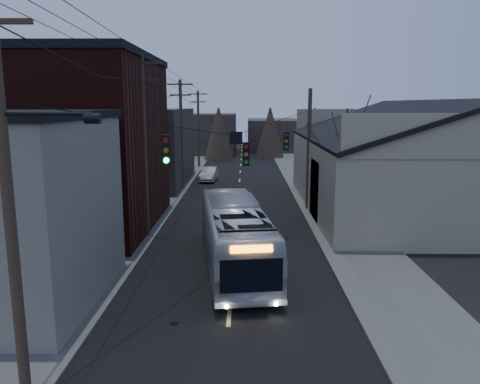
% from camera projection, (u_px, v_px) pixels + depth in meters
% --- Properties ---
extents(road_surface, '(9.00, 110.00, 0.02)m').
position_uv_depth(road_surface, '(238.00, 196.00, 38.39)').
color(road_surface, black).
rests_on(road_surface, ground).
extents(sidewalk_left, '(4.00, 110.00, 0.12)m').
position_uv_depth(sidewalk_left, '(160.00, 195.00, 38.45)').
color(sidewalk_left, '#474744').
rests_on(sidewalk_left, ground).
extents(sidewalk_right, '(4.00, 110.00, 0.12)m').
position_uv_depth(sidewalk_right, '(318.00, 196.00, 38.31)').
color(sidewalk_right, '#474744').
rests_on(sidewalk_right, ground).
extents(building_brick, '(10.00, 12.00, 10.00)m').
position_uv_depth(building_brick, '(68.00, 146.00, 27.75)').
color(building_brick, black).
rests_on(building_brick, ground).
extents(building_left_far, '(9.00, 14.00, 7.00)m').
position_uv_depth(building_left_far, '(138.00, 147.00, 43.75)').
color(building_left_far, '#302A27').
rests_on(building_left_far, ground).
extents(warehouse, '(16.16, 20.60, 7.73)m').
position_uv_depth(warehouse, '(422.00, 173.00, 32.83)').
color(warehouse, gray).
rests_on(warehouse, ground).
extents(building_far_left, '(10.00, 12.00, 6.00)m').
position_uv_depth(building_far_left, '(203.00, 133.00, 72.30)').
color(building_far_left, '#302A27').
rests_on(building_far_left, ground).
extents(building_far_right, '(12.00, 14.00, 5.00)m').
position_uv_depth(building_far_right, '(284.00, 135.00, 77.16)').
color(building_far_right, '#302A27').
rests_on(building_far_right, ground).
extents(bare_tree, '(0.40, 0.40, 7.20)m').
position_uv_depth(bare_tree, '(345.00, 169.00, 27.83)').
color(bare_tree, black).
rests_on(bare_tree, ground).
extents(utility_lines, '(11.24, 45.28, 10.50)m').
position_uv_depth(utility_lines, '(191.00, 141.00, 31.76)').
color(utility_lines, '#382B1E').
rests_on(utility_lines, ground).
extents(bus, '(3.95, 11.17, 3.04)m').
position_uv_depth(bus, '(235.00, 235.00, 21.47)').
color(bus, '#ACB0B9').
rests_on(bus, ground).
extents(parked_car, '(1.71, 4.18, 1.35)m').
position_uv_depth(parked_car, '(209.00, 174.00, 45.88)').
color(parked_car, '#9B9DA2').
rests_on(parked_car, ground).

